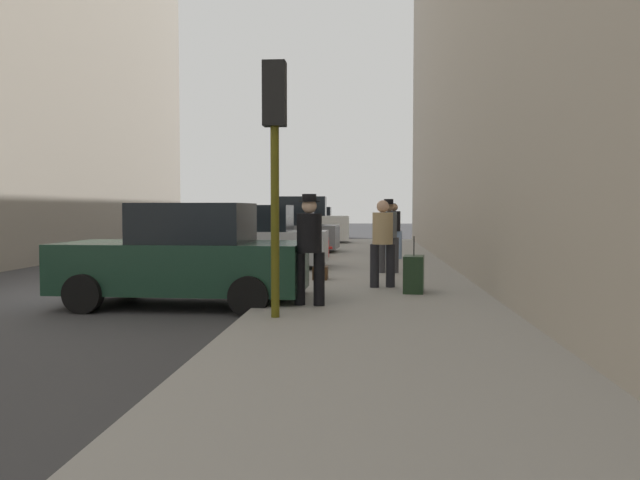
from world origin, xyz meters
TOP-DOWN VIEW (x-y plane):
  - ground_plane at (0.00, 0.00)m, footprint 120.00×120.00m
  - sidewalk at (6.00, 0.00)m, footprint 4.00×40.00m
  - parked_dark_green_sedan at (2.65, -1.28)m, footprint 4.25×2.14m
  - parked_silver_sedan at (2.65, 4.44)m, footprint 4.20×2.07m
  - parked_gray_coupe at (2.65, 10.49)m, footprint 4.27×2.19m
  - parked_white_van at (2.65, 16.67)m, footprint 4.64×2.15m
  - parked_red_hatchback at (2.65, 21.88)m, footprint 4.23×2.12m
  - fire_hydrant at (4.45, 7.85)m, footprint 0.42×0.22m
  - traffic_light at (4.50, -3.12)m, footprint 0.32×0.32m
  - pedestrian_in_tan_coat at (6.09, 0.40)m, footprint 0.53×0.48m
  - pedestrian_with_beanie at (6.29, 3.21)m, footprint 0.51×0.43m
  - pedestrian_with_fedora at (4.88, -1.99)m, footprint 0.52×0.45m
  - pedestrian_in_jeans at (6.59, 7.51)m, footprint 0.51×0.43m
  - rolling_suitcase at (6.65, -0.33)m, footprint 0.43×0.60m
  - duffel_bag at (4.77, 1.68)m, footprint 0.32×0.44m

SIDE VIEW (x-z plane):
  - ground_plane at x=0.00m, z-range 0.00..0.00m
  - sidewalk at x=6.00m, z-range 0.00..0.15m
  - duffel_bag at x=4.77m, z-range 0.15..0.43m
  - rolling_suitcase at x=6.65m, z-range -0.03..1.01m
  - fire_hydrant at x=4.45m, z-range 0.15..0.85m
  - parked_dark_green_sedan at x=2.65m, z-range -0.05..1.74m
  - parked_silver_sedan at x=2.65m, z-range -0.05..1.74m
  - parked_gray_coupe at x=2.65m, z-range -0.05..1.74m
  - parked_red_hatchback at x=2.65m, z-range -0.05..1.74m
  - parked_white_van at x=2.65m, z-range -0.09..2.16m
  - pedestrian_in_tan_coat at x=6.09m, z-range 0.25..1.96m
  - pedestrian_in_jeans at x=6.59m, z-range 0.25..1.96m
  - pedestrian_with_beanie at x=6.29m, z-range 0.25..2.02m
  - pedestrian_with_fedora at x=4.88m, z-range 0.25..2.02m
  - traffic_light at x=4.50m, z-range 0.96..4.56m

